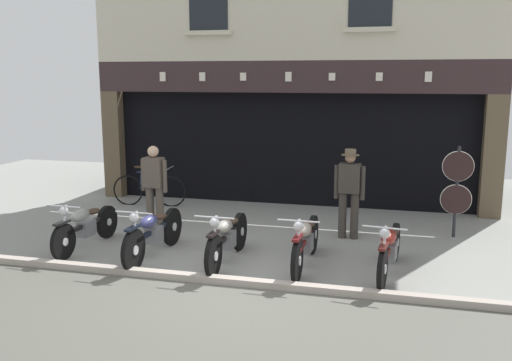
{
  "coord_description": "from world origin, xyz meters",
  "views": [
    {
      "loc": [
        2.39,
        -7.2,
        2.96
      ],
      "look_at": [
        -0.13,
        2.71,
        1.03
      ],
      "focal_mm": 38.89,
      "sensor_mm": 36.0,
      "label": 1
    }
  ],
  "objects_px": {
    "motorcycle_left": "(85,225)",
    "leaning_bicycle": "(149,189)",
    "motorcycle_center_left": "(153,232)",
    "salesman_left": "(154,184)",
    "tyre_sign_pole": "(457,184)",
    "motorcycle_center_right": "(306,241)",
    "advert_board_near": "(221,124)",
    "motorcycle_right": "(389,248)",
    "shopkeeper_center": "(349,190)",
    "motorcycle_center": "(227,237)"
  },
  "relations": [
    {
      "from": "motorcycle_right",
      "to": "leaning_bicycle",
      "type": "bearing_deg",
      "value": -24.4
    },
    {
      "from": "tyre_sign_pole",
      "to": "advert_board_near",
      "type": "relative_size",
      "value": 1.77
    },
    {
      "from": "advert_board_near",
      "to": "motorcycle_right",
      "type": "bearing_deg",
      "value": -47.12
    },
    {
      "from": "motorcycle_right",
      "to": "salesman_left",
      "type": "distance_m",
      "value": 4.73
    },
    {
      "from": "salesman_left",
      "to": "tyre_sign_pole",
      "type": "height_order",
      "value": "tyre_sign_pole"
    },
    {
      "from": "motorcycle_center",
      "to": "motorcycle_right",
      "type": "xyz_separation_m",
      "value": [
        2.53,
        0.07,
        -0.01
      ]
    },
    {
      "from": "motorcycle_right",
      "to": "shopkeeper_center",
      "type": "bearing_deg",
      "value": -60.11
    },
    {
      "from": "motorcycle_center_right",
      "to": "tyre_sign_pole",
      "type": "distance_m",
      "value": 3.4
    },
    {
      "from": "leaning_bicycle",
      "to": "motorcycle_right",
      "type": "bearing_deg",
      "value": 53.2
    },
    {
      "from": "advert_board_near",
      "to": "leaning_bicycle",
      "type": "bearing_deg",
      "value": -144.38
    },
    {
      "from": "motorcycle_center_right",
      "to": "salesman_left",
      "type": "height_order",
      "value": "salesman_left"
    },
    {
      "from": "motorcycle_center_left",
      "to": "salesman_left",
      "type": "distance_m",
      "value": 1.77
    },
    {
      "from": "salesman_left",
      "to": "leaning_bicycle",
      "type": "bearing_deg",
      "value": -55.13
    },
    {
      "from": "motorcycle_center_left",
      "to": "leaning_bicycle",
      "type": "xyz_separation_m",
      "value": [
        -1.69,
        3.44,
        -0.05
      ]
    },
    {
      "from": "motorcycle_center",
      "to": "tyre_sign_pole",
      "type": "height_order",
      "value": "tyre_sign_pole"
    },
    {
      "from": "motorcycle_center_left",
      "to": "tyre_sign_pole",
      "type": "xyz_separation_m",
      "value": [
        4.94,
        2.47,
        0.58
      ]
    },
    {
      "from": "motorcycle_left",
      "to": "motorcycle_center",
      "type": "xyz_separation_m",
      "value": [
        2.61,
        -0.12,
        0.01
      ]
    },
    {
      "from": "salesman_left",
      "to": "motorcycle_left",
      "type": "bearing_deg",
      "value": 71.09
    },
    {
      "from": "motorcycle_center_right",
      "to": "tyre_sign_pole",
      "type": "xyz_separation_m",
      "value": [
        2.43,
        2.31,
        0.58
      ]
    },
    {
      "from": "motorcycle_right",
      "to": "shopkeeper_center",
      "type": "xyz_separation_m",
      "value": [
        -0.77,
        1.81,
        0.5
      ]
    },
    {
      "from": "advert_board_near",
      "to": "motorcycle_center",
      "type": "bearing_deg",
      "value": -71.07
    },
    {
      "from": "motorcycle_left",
      "to": "leaning_bicycle",
      "type": "relative_size",
      "value": 1.1
    },
    {
      "from": "motorcycle_center_left",
      "to": "motorcycle_center_right",
      "type": "distance_m",
      "value": 2.51
    },
    {
      "from": "motorcycle_left",
      "to": "advert_board_near",
      "type": "height_order",
      "value": "advert_board_near"
    },
    {
      "from": "motorcycle_left",
      "to": "motorcycle_center_right",
      "type": "relative_size",
      "value": 0.94
    },
    {
      "from": "motorcycle_center_right",
      "to": "motorcycle_right",
      "type": "xyz_separation_m",
      "value": [
        1.28,
        -0.05,
        -0.01
      ]
    },
    {
      "from": "shopkeeper_center",
      "to": "tyre_sign_pole",
      "type": "relative_size",
      "value": 0.97
    },
    {
      "from": "motorcycle_center_left",
      "to": "advert_board_near",
      "type": "xyz_separation_m",
      "value": [
        -0.26,
        4.47,
        1.42
      ]
    },
    {
      "from": "motorcycle_center_right",
      "to": "advert_board_near",
      "type": "bearing_deg",
      "value": -56.32
    },
    {
      "from": "motorcycle_left",
      "to": "advert_board_near",
      "type": "xyz_separation_m",
      "value": [
        1.09,
        4.31,
        1.44
      ]
    },
    {
      "from": "motorcycle_right",
      "to": "leaning_bicycle",
      "type": "distance_m",
      "value": 6.41
    },
    {
      "from": "motorcycle_left",
      "to": "leaning_bicycle",
      "type": "bearing_deg",
      "value": -81.68
    },
    {
      "from": "motorcycle_right",
      "to": "salesman_left",
      "type": "height_order",
      "value": "salesman_left"
    },
    {
      "from": "shopkeeper_center",
      "to": "leaning_bicycle",
      "type": "xyz_separation_m",
      "value": [
        -4.71,
        1.53,
        -0.54
      ]
    },
    {
      "from": "motorcycle_right",
      "to": "shopkeeper_center",
      "type": "distance_m",
      "value": 2.02
    },
    {
      "from": "salesman_left",
      "to": "shopkeeper_center",
      "type": "distance_m",
      "value": 3.72
    },
    {
      "from": "motorcycle_center",
      "to": "tyre_sign_pole",
      "type": "xyz_separation_m",
      "value": [
        3.68,
        2.43,
        0.58
      ]
    },
    {
      "from": "motorcycle_center",
      "to": "motorcycle_center_right",
      "type": "distance_m",
      "value": 1.25
    },
    {
      "from": "motorcycle_center_left",
      "to": "salesman_left",
      "type": "relative_size",
      "value": 1.26
    },
    {
      "from": "motorcycle_left",
      "to": "leaning_bicycle",
      "type": "distance_m",
      "value": 3.31
    },
    {
      "from": "motorcycle_center_left",
      "to": "leaning_bicycle",
      "type": "height_order",
      "value": "leaning_bicycle"
    },
    {
      "from": "motorcycle_left",
      "to": "motorcycle_center_left",
      "type": "xyz_separation_m",
      "value": [
        1.35,
        -0.16,
        0.02
      ]
    },
    {
      "from": "motorcycle_center_left",
      "to": "salesman_left",
      "type": "bearing_deg",
      "value": -64.7
    },
    {
      "from": "motorcycle_center_right",
      "to": "motorcycle_right",
      "type": "relative_size",
      "value": 1.03
    },
    {
      "from": "motorcycle_center_right",
      "to": "leaning_bicycle",
      "type": "xyz_separation_m",
      "value": [
        -4.2,
        3.28,
        -0.04
      ]
    },
    {
      "from": "motorcycle_left",
      "to": "salesman_left",
      "type": "relative_size",
      "value": 1.17
    },
    {
      "from": "motorcycle_center_right",
      "to": "motorcycle_right",
      "type": "distance_m",
      "value": 1.28
    },
    {
      "from": "motorcycle_center_left",
      "to": "salesman_left",
      "type": "height_order",
      "value": "salesman_left"
    },
    {
      "from": "motorcycle_center",
      "to": "salesman_left",
      "type": "distance_m",
      "value": 2.51
    },
    {
      "from": "motorcycle_center_right",
      "to": "tyre_sign_pole",
      "type": "relative_size",
      "value": 1.2
    }
  ]
}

